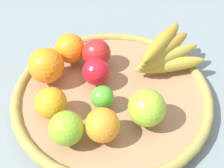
{
  "coord_description": "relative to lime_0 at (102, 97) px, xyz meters",
  "views": [
    {
      "loc": [
        -0.43,
        0.21,
        0.54
      ],
      "look_at": [
        0.0,
        0.0,
        0.06
      ],
      "focal_mm": 47.84,
      "sensor_mm": 36.0,
      "label": 1
    }
  ],
  "objects": [
    {
      "name": "orange_1",
      "position": [
        0.18,
        0.01,
        0.01
      ],
      "size": [
        0.1,
        0.1,
        0.07
      ],
      "primitive_type": "sphere",
      "rotation": [
        0.0,
        0.0,
        3.49
      ],
      "color": "orange",
      "rests_on": "basket"
    },
    {
      "name": "apple_0",
      "position": [
        -0.05,
        0.1,
        0.01
      ],
      "size": [
        0.07,
        0.07,
        0.07
      ],
      "primitive_type": "sphere",
      "rotation": [
        0.0,
        0.0,
        0.08
      ],
      "color": "#80B429",
      "rests_on": "basket"
    },
    {
      "name": "banana_bunch",
      "position": [
        0.05,
        -0.2,
        0.01
      ],
      "size": [
        0.14,
        0.18,
        0.08
      ],
      "color": "#AA9631",
      "rests_on": "basket"
    },
    {
      "name": "orange_0",
      "position": [
        0.02,
        0.11,
        0.01
      ],
      "size": [
        0.09,
        0.09,
        0.07
      ],
      "primitive_type": "sphere",
      "rotation": [
        0.0,
        0.0,
        1.23
      ],
      "color": "orange",
      "rests_on": "basket"
    },
    {
      "name": "orange_3",
      "position": [
        -0.08,
        0.03,
        0.01
      ],
      "size": [
        0.08,
        0.08,
        0.07
      ],
      "primitive_type": "sphere",
      "rotation": [
        0.0,
        0.0,
        3.28
      ],
      "color": "orange",
      "rests_on": "basket"
    },
    {
      "name": "lime_0",
      "position": [
        0.0,
        0.0,
        0.0
      ],
      "size": [
        0.06,
        0.06,
        0.05
      ],
      "primitive_type": "sphere",
      "rotation": [
        0.0,
        0.0,
        2.85
      ],
      "color": "green",
      "rests_on": "basket"
    },
    {
      "name": "ground_plane",
      "position": [
        0.03,
        -0.04,
        -0.06
      ],
      "size": [
        2.4,
        2.4,
        0.0
      ],
      "primitive_type": "plane",
      "color": "slate",
      "rests_on": "ground"
    },
    {
      "name": "apple_1",
      "position": [
        0.07,
        -0.02,
        0.01
      ],
      "size": [
        0.08,
        0.08,
        0.06
      ],
      "primitive_type": "sphere",
      "rotation": [
        0.0,
        0.0,
        3.37
      ],
      "color": "red",
      "rests_on": "basket"
    },
    {
      "name": "apple_3",
      "position": [
        -0.08,
        -0.06,
        0.01
      ],
      "size": [
        0.11,
        0.11,
        0.08
      ],
      "primitive_type": "sphere",
      "rotation": [
        0.0,
        0.0,
        3.81
      ],
      "color": "#92BA2F",
      "rests_on": "basket"
    },
    {
      "name": "basket",
      "position": [
        0.03,
        -0.04,
        -0.04
      ],
      "size": [
        0.47,
        0.47,
        0.04
      ],
      "color": "#A07450",
      "rests_on": "ground_plane"
    },
    {
      "name": "apple_2",
      "position": [
        0.13,
        -0.04,
        0.01
      ],
      "size": [
        0.1,
        0.1,
        0.07
      ],
      "primitive_type": "sphere",
      "rotation": [
        0.0,
        0.0,
        5.85
      ],
      "color": "red",
      "rests_on": "basket"
    },
    {
      "name": "orange_2",
      "position": [
        0.13,
        0.08,
        0.02
      ],
      "size": [
        0.12,
        0.12,
        0.08
      ],
      "primitive_type": "sphere",
      "rotation": [
        0.0,
        0.0,
        5.41
      ],
      "color": "orange",
      "rests_on": "basket"
    }
  ]
}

